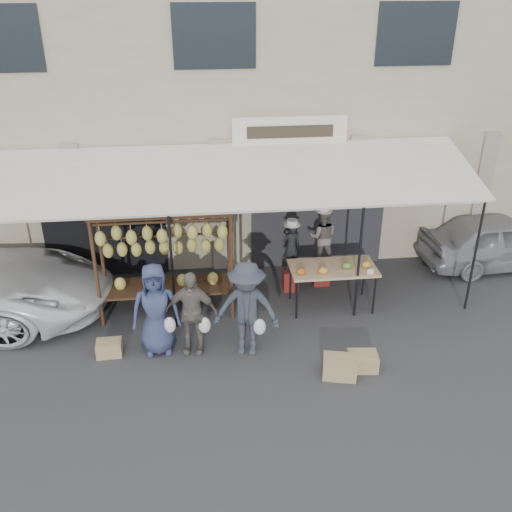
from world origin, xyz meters
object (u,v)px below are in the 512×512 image
(customer_left, at_px, (156,309))
(crate_near_a, at_px, (340,367))
(vendor_right, at_px, (323,237))
(customer_right, at_px, (247,309))
(banana_rack, at_px, (164,241))
(customer_mid, at_px, (191,313))
(sedan, at_px, (500,240))
(vendor_left, at_px, (291,247))
(crate_near_b, at_px, (363,361))
(crate_far, at_px, (109,348))
(produce_table, at_px, (333,269))

(customer_left, distance_m, crate_near_a, 3.30)
(vendor_right, height_order, customer_right, customer_right)
(banana_rack, relative_size, customer_mid, 1.64)
(customer_left, relative_size, crate_near_a, 3.09)
(customer_left, xyz_separation_m, sedan, (7.64, 2.50, -0.24))
(banana_rack, height_order, vendor_right, banana_rack)
(vendor_left, relative_size, crate_near_a, 1.94)
(banana_rack, relative_size, customer_right, 1.46)
(vendor_left, distance_m, customer_mid, 2.90)
(customer_mid, bearing_deg, vendor_left, 53.06)
(customer_right, bearing_deg, crate_near_b, -5.87)
(vendor_right, bearing_deg, vendor_left, 27.62)
(banana_rack, height_order, vendor_left, banana_rack)
(customer_left, bearing_deg, crate_near_a, -22.64)
(customer_mid, relative_size, crate_far, 3.59)
(crate_near_b, bearing_deg, customer_left, 165.01)
(banana_rack, relative_size, vendor_left, 2.41)
(crate_near_b, bearing_deg, sedan, 39.54)
(vendor_right, relative_size, customer_left, 0.72)
(vendor_right, relative_size, crate_near_a, 2.23)
(vendor_left, bearing_deg, crate_near_a, 82.63)
(banana_rack, height_order, crate_far, banana_rack)
(customer_left, bearing_deg, banana_rack, 80.09)
(produce_table, relative_size, vendor_left, 1.57)
(vendor_right, bearing_deg, customer_left, 44.87)
(customer_left, bearing_deg, vendor_left, 31.88)
(vendor_left, height_order, sedan, vendor_left)
(crate_near_b, bearing_deg, crate_far, 168.32)
(customer_mid, bearing_deg, crate_near_b, -7.01)
(customer_left, xyz_separation_m, crate_near_a, (3.05, -1.07, -0.69))
(customer_mid, relative_size, crate_near_b, 3.20)
(customer_left, height_order, customer_right, customer_right)
(crate_far, bearing_deg, customer_right, -4.78)
(vendor_left, distance_m, crate_near_b, 3.07)
(produce_table, xyz_separation_m, vendor_right, (0.00, 1.00, 0.25))
(produce_table, xyz_separation_m, crate_near_b, (0.08, -2.03, -0.72))
(crate_near_a, height_order, sedan, sedan)
(customer_left, xyz_separation_m, crate_far, (-0.87, -0.03, -0.73))
(vendor_left, xyz_separation_m, customer_mid, (-2.10, -1.99, -0.20))
(vendor_right, bearing_deg, customer_mid, 51.04)
(customer_left, relative_size, customer_mid, 1.09)
(customer_mid, bearing_deg, customer_right, -0.12)
(sedan, bearing_deg, crate_far, 102.81)
(vendor_left, xyz_separation_m, sedan, (4.93, 0.58, -0.38))
(customer_left, distance_m, customer_mid, 0.62)
(banana_rack, relative_size, crate_near_a, 4.68)
(vendor_right, distance_m, customer_left, 4.00)
(banana_rack, xyz_separation_m, customer_right, (1.42, -1.51, -0.67))
(customer_right, distance_m, sedan, 6.66)
(produce_table, relative_size, crate_near_b, 3.44)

